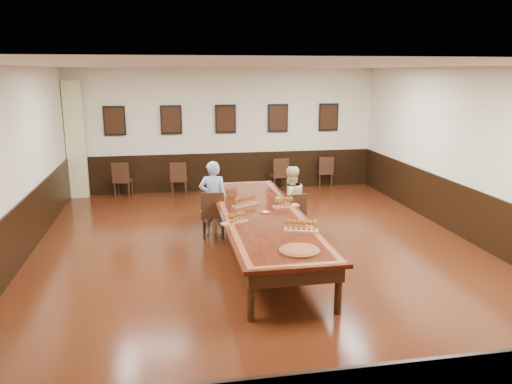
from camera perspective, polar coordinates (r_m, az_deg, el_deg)
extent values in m
cube|color=black|center=(8.77, 0.59, -7.19)|extent=(8.00, 10.00, 0.02)
cube|color=white|center=(8.20, 0.65, 14.35)|extent=(8.00, 10.00, 0.02)
cube|color=beige|center=(13.24, -3.52, 7.07)|extent=(8.00, 0.02, 3.20)
cube|color=beige|center=(3.73, 15.60, -10.74)|extent=(8.00, 0.02, 3.20)
cube|color=beige|center=(8.55, -26.83, 2.00)|extent=(0.02, 10.00, 3.20)
cube|color=beige|center=(9.90, 24.11, 3.68)|extent=(0.02, 10.00, 3.20)
imported|color=#4B74BD|center=(9.61, -4.92, -0.73)|extent=(0.58, 0.42, 1.46)
imported|color=#F6E89A|center=(9.63, 3.95, -1.01)|extent=(0.77, 0.65, 1.35)
cube|color=#F35195|center=(8.96, 3.99, -1.62)|extent=(0.12, 0.14, 0.01)
cube|color=beige|center=(13.16, -19.92, 5.59)|extent=(0.45, 0.18, 2.90)
cube|color=black|center=(13.38, -3.44, 2.37)|extent=(7.98, 0.04, 1.00)
cube|color=black|center=(8.80, -25.88, -5.02)|extent=(0.04, 9.98, 1.00)
cube|color=black|center=(10.11, 23.36, -2.46)|extent=(0.04, 9.98, 1.00)
cube|color=black|center=(8.54, 0.60, -2.61)|extent=(1.40, 5.00, 0.06)
cube|color=#9B5832|center=(8.53, 0.60, -2.40)|extent=(1.28, 4.88, 0.00)
cube|color=black|center=(8.53, 0.60, -2.39)|extent=(1.10, 4.70, 0.00)
cube|color=black|center=(8.58, 0.60, -3.57)|extent=(1.25, 4.85, 0.18)
cylinder|color=black|center=(6.43, -0.60, -11.80)|extent=(0.10, 0.10, 0.69)
cylinder|color=black|center=(6.71, 9.39, -10.88)|extent=(0.10, 0.10, 0.69)
cylinder|color=black|center=(10.77, -4.77, -1.27)|extent=(0.10, 0.10, 0.69)
cylinder|color=black|center=(10.94, 1.28, -0.99)|extent=(0.10, 0.10, 0.69)
cube|color=black|center=(13.10, -15.87, 7.84)|extent=(0.54, 0.03, 0.74)
cube|color=black|center=(13.09, -15.87, 7.83)|extent=(0.46, 0.01, 0.64)
cube|color=black|center=(13.04, -9.68, 8.13)|extent=(0.54, 0.03, 0.74)
cube|color=black|center=(13.03, -9.68, 8.13)|extent=(0.46, 0.01, 0.64)
cube|color=black|center=(13.14, -3.50, 8.34)|extent=(0.54, 0.03, 0.74)
cube|color=black|center=(13.12, -3.49, 8.33)|extent=(0.46, 0.01, 0.64)
cube|color=black|center=(13.37, 2.53, 8.44)|extent=(0.54, 0.03, 0.74)
cube|color=black|center=(13.36, 2.54, 8.44)|extent=(0.46, 0.01, 0.64)
cube|color=black|center=(13.75, 8.29, 8.46)|extent=(0.54, 0.03, 0.74)
cube|color=black|center=(13.73, 8.31, 8.45)|extent=(0.46, 0.01, 0.64)
cube|color=#AB6D47|center=(8.97, -1.27, -1.50)|extent=(0.50, 0.38, 0.03)
cube|color=#AB6D47|center=(8.91, 3.43, -1.62)|extent=(0.50, 0.24, 0.03)
cube|color=#AB6D47|center=(7.97, -2.48, -3.47)|extent=(0.47, 0.31, 0.03)
cube|color=#AB6D47|center=(7.59, 5.20, -4.39)|extent=(0.53, 0.31, 0.03)
cylinder|color=#B70C19|center=(8.53, 1.09, -2.34)|extent=(0.20, 0.20, 0.02)
cylinder|color=silver|center=(8.53, 1.09, -2.26)|extent=(0.11, 0.11, 0.01)
cylinder|color=#4F280F|center=(6.75, 4.97, -6.71)|extent=(0.66, 0.66, 0.04)
cylinder|color=#9B5832|center=(6.74, 4.98, -6.53)|extent=(0.53, 0.53, 0.01)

